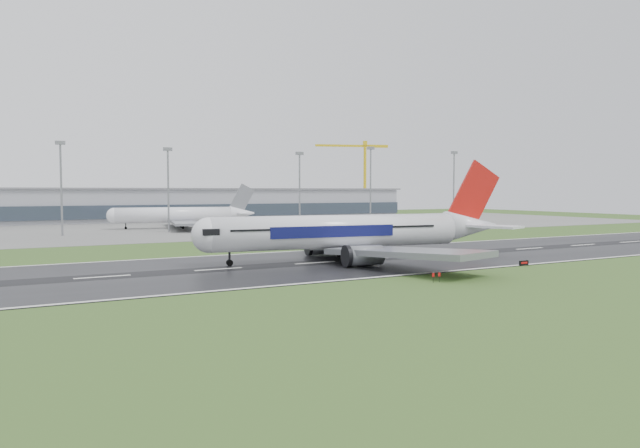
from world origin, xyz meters
TOP-DOWN VIEW (x-y plane):
  - ground at (0.00, 0.00)m, footprint 520.00×520.00m
  - runway at (0.00, 0.00)m, footprint 400.00×45.00m
  - apron at (0.00, 125.00)m, footprint 400.00×130.00m
  - terminal at (0.00, 185.00)m, footprint 240.00×36.00m
  - main_airliner at (-9.69, 0.17)m, footprint 75.94×73.10m
  - parked_airliner at (-15.91, 118.89)m, footprint 64.57×61.40m
  - tower_crane at (119.81, 200.00)m, footprint 44.11×16.39m
  - runway_sign at (13.32, -22.49)m, footprint 2.31×0.68m
  - floodmast_1 at (-58.81, 100.00)m, footprint 0.64×0.64m
  - floodmast_2 at (-24.92, 100.00)m, footprint 0.64×0.64m
  - floodmast_3 at (25.71, 100.00)m, footprint 0.64×0.64m
  - floodmast_4 at (58.46, 100.00)m, footprint 0.64×0.64m
  - floodmast_5 at (103.17, 100.00)m, footprint 0.64×0.64m

SIDE VIEW (x-z plane):
  - ground at x=0.00m, z-range 0.00..0.00m
  - apron at x=0.00m, z-range 0.00..0.08m
  - runway at x=0.00m, z-range 0.00..0.10m
  - runway_sign at x=13.32m, z-range 0.00..1.04m
  - terminal at x=0.00m, z-range 0.00..15.00m
  - parked_airliner at x=-15.91m, z-range 0.08..16.61m
  - main_airliner at x=-9.69m, z-range 0.10..20.34m
  - floodmast_2 at x=-24.92m, z-range 0.00..28.13m
  - floodmast_3 at x=25.71m, z-range 0.00..28.24m
  - floodmast_1 at x=-58.81m, z-range 0.00..29.00m
  - floodmast_5 at x=103.17m, z-range 0.00..30.98m
  - floodmast_4 at x=58.46m, z-range 0.00..31.40m
  - tower_crane at x=119.81m, z-range 0.00..44.92m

